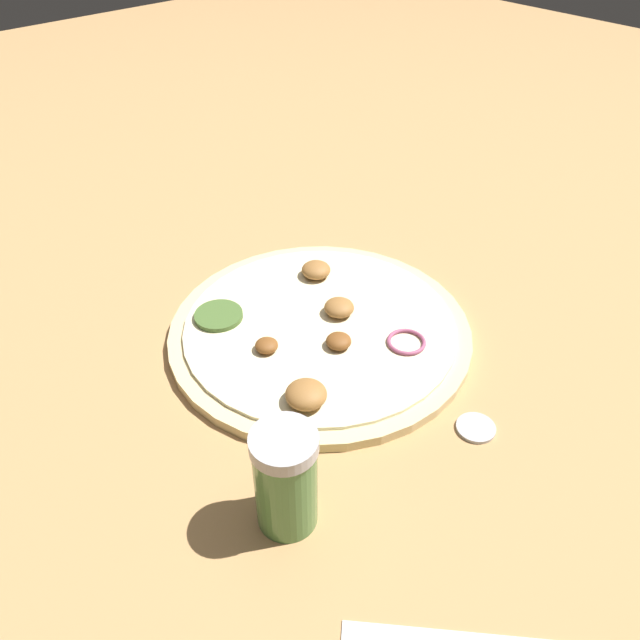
# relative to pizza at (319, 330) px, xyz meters

# --- Properties ---
(ground_plane) EXTENTS (3.00, 3.00, 0.00)m
(ground_plane) POSITION_rel_pizza_xyz_m (0.00, 0.00, -0.01)
(ground_plane) COLOR tan
(pizza) EXTENTS (0.33, 0.33, 0.04)m
(pizza) POSITION_rel_pizza_xyz_m (0.00, 0.00, 0.00)
(pizza) COLOR beige
(pizza) RESTS_ON ground_plane
(spice_jar) EXTENTS (0.05, 0.05, 0.10)m
(spice_jar) POSITION_rel_pizza_xyz_m (-0.17, -0.15, 0.04)
(spice_jar) COLOR #4C7F42
(spice_jar) RESTS_ON ground_plane
(loose_cap) EXTENTS (0.04, 0.04, 0.01)m
(loose_cap) POSITION_rel_pizza_xyz_m (0.02, -0.20, -0.00)
(loose_cap) COLOR #B2B2B7
(loose_cap) RESTS_ON ground_plane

